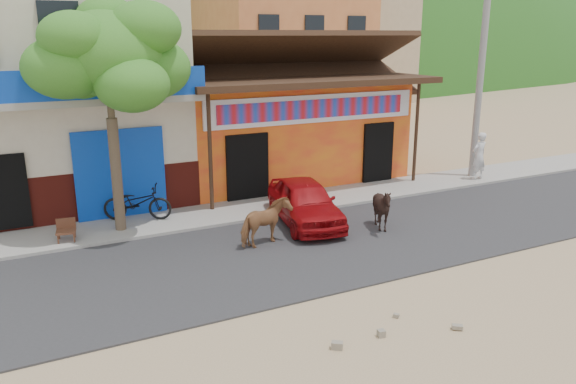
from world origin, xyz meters
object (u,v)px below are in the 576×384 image
(utility_pole, at_px, (481,65))
(cow_tan, at_px, (266,223))
(scooter, at_px, (137,203))
(cafe_chair_right, at_px, (65,222))
(cow_dark, at_px, (382,208))
(pedestrian, at_px, (479,156))
(tree, at_px, (112,118))
(red_car, at_px, (305,202))

(utility_pole, relative_size, cow_tan, 5.74)
(scooter, height_order, cafe_chair_right, cafe_chair_right)
(cow_tan, xyz_separation_m, cow_dark, (3.30, -0.37, 0.02))
(cow_dark, xyz_separation_m, pedestrian, (6.21, 2.73, 0.33))
(tree, bearing_deg, red_car, -18.32)
(red_car, bearing_deg, cafe_chair_right, 178.78)
(cow_dark, bearing_deg, pedestrian, 88.42)
(tree, distance_m, red_car, 5.60)
(cow_dark, relative_size, cafe_chair_right, 1.19)
(cow_dark, distance_m, scooter, 6.83)
(pedestrian, bearing_deg, utility_pole, -119.22)
(red_car, bearing_deg, scooter, 163.14)
(cow_tan, xyz_separation_m, red_car, (1.69, 1.06, 0.04))
(red_car, distance_m, scooter, 4.71)
(cow_tan, distance_m, scooter, 4.08)
(utility_pole, height_order, scooter, utility_pole)
(utility_pole, distance_m, scooter, 12.70)
(tree, height_order, cow_dark, tree)
(utility_pole, xyz_separation_m, red_car, (-8.02, -1.78, -3.46))
(utility_pole, bearing_deg, cafe_chair_right, -178.07)
(tree, bearing_deg, cow_tan, -40.50)
(cow_dark, height_order, scooter, cow_dark)
(red_car, distance_m, pedestrian, 7.94)
(pedestrian, relative_size, cafe_chair_right, 1.68)
(cow_dark, relative_size, scooter, 0.63)
(scooter, bearing_deg, utility_pole, -67.03)
(cow_tan, relative_size, cow_dark, 1.15)
(pedestrian, height_order, cafe_chair_right, pedestrian)
(utility_pole, distance_m, cafe_chair_right, 14.63)
(cow_tan, distance_m, cow_dark, 3.33)
(cow_dark, bearing_deg, cow_tan, -121.75)
(tree, height_order, pedestrian, tree)
(utility_pole, height_order, cafe_chair_right, utility_pole)
(tree, height_order, utility_pole, utility_pole)
(scooter, height_order, pedestrian, pedestrian)
(scooter, bearing_deg, cow_dark, -97.07)
(utility_pole, bearing_deg, scooter, 178.13)
(scooter, bearing_deg, tree, 159.72)
(red_car, xyz_separation_m, pedestrian, (7.82, 1.30, 0.31))
(red_car, bearing_deg, cow_dark, -30.76)
(scooter, relative_size, pedestrian, 1.12)
(utility_pole, xyz_separation_m, scooter, (-12.20, 0.40, -3.50))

